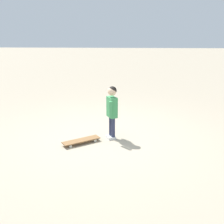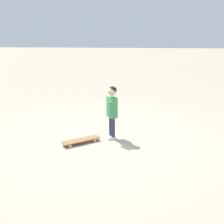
% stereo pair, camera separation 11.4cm
% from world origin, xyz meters
% --- Properties ---
extents(ground_plane, '(50.00, 50.00, 0.00)m').
position_xyz_m(ground_plane, '(0.00, 0.00, 0.00)').
color(ground_plane, tan).
extents(child_person, '(0.41, 0.25, 1.06)m').
position_xyz_m(child_person, '(-0.02, -0.15, 0.66)').
color(child_person, '#2D3351').
rests_on(child_person, ground).
extents(skateboard, '(0.57, 0.72, 0.07)m').
position_xyz_m(skateboard, '(-0.31, 0.42, 0.06)').
color(skateboard, olive).
rests_on(skateboard, ground).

